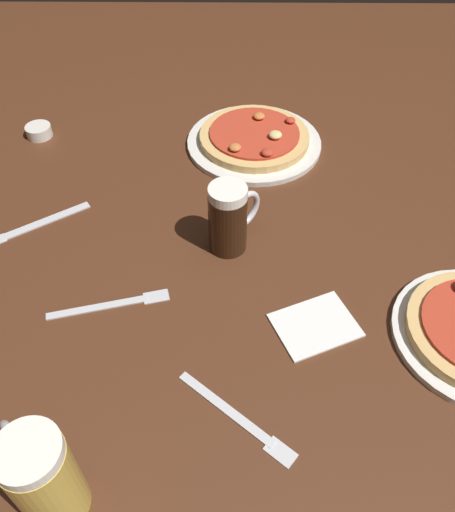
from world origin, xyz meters
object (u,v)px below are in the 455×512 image
(napkin_folded, at_px, (315,325))
(knife_right, at_px, (32,226))
(ramekin_sauce, at_px, (39,131))
(beer_mug_dark, at_px, (228,218))
(pizza_plate_far, at_px, (254,139))
(beer_mug_amber, at_px, (42,476))
(fork_left, at_px, (237,418))
(fork_spare, at_px, (112,304))

(napkin_folded, bearing_deg, knife_right, 156.29)
(ramekin_sauce, bearing_deg, beer_mug_dark, -38.43)
(pizza_plate_far, bearing_deg, beer_mug_amber, -109.10)
(beer_mug_dark, relative_size, napkin_folded, 1.06)
(fork_left, relative_size, fork_spare, 0.85)
(napkin_folded, distance_m, fork_left, 0.21)
(beer_mug_amber, relative_size, knife_right, 0.81)
(beer_mug_amber, height_order, ramekin_sauce, beer_mug_amber)
(ramekin_sauce, bearing_deg, beer_mug_amber, -74.36)
(fork_left, bearing_deg, ramekin_sauce, 123.17)
(beer_mug_amber, xyz_separation_m, knife_right, (-0.17, 0.51, -0.08))
(beer_mug_amber, bearing_deg, fork_spare, 86.53)
(ramekin_sauce, xyz_separation_m, fork_left, (0.47, -0.71, -0.01))
(pizza_plate_far, distance_m, beer_mug_amber, 0.84)
(pizza_plate_far, xyz_separation_m, fork_left, (-0.04, -0.68, -0.01))
(fork_spare, bearing_deg, fork_left, -43.90)
(knife_right, xyz_separation_m, fork_spare, (0.19, -0.19, 0.00))
(ramekin_sauce, relative_size, napkin_folded, 0.45)
(beer_mug_dark, relative_size, knife_right, 0.69)
(beer_mug_amber, bearing_deg, beer_mug_dark, 65.09)
(fork_left, distance_m, knife_right, 0.57)
(beer_mug_amber, relative_size, napkin_folded, 1.26)
(beer_mug_dark, height_order, knife_right, beer_mug_dark)
(pizza_plate_far, distance_m, fork_left, 0.68)
(napkin_folded, xyz_separation_m, fork_left, (-0.13, -0.17, -0.00))
(beer_mug_dark, height_order, ramekin_sauce, beer_mug_dark)
(beer_mug_dark, distance_m, napkin_folded, 0.25)
(ramekin_sauce, xyz_separation_m, fork_spare, (0.25, -0.51, -0.01))
(beer_mug_dark, xyz_separation_m, ramekin_sauce, (-0.45, 0.36, -0.06))
(knife_right, bearing_deg, beer_mug_amber, -71.96)
(fork_spare, bearing_deg, beer_mug_amber, -93.47)
(knife_right, bearing_deg, ramekin_sauce, 101.56)
(napkin_folded, height_order, fork_left, napkin_folded)
(beer_mug_amber, height_order, napkin_folded, beer_mug_amber)
(fork_left, bearing_deg, pizza_plate_far, 86.50)
(napkin_folded, relative_size, fork_spare, 0.63)
(pizza_plate_far, height_order, fork_spare, pizza_plate_far)
(pizza_plate_far, distance_m, knife_right, 0.52)
(fork_left, bearing_deg, knife_right, 135.12)
(knife_right, distance_m, fork_spare, 0.27)
(pizza_plate_far, bearing_deg, fork_spare, -118.37)
(fork_left, xyz_separation_m, knife_right, (-0.40, 0.40, -0.00))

